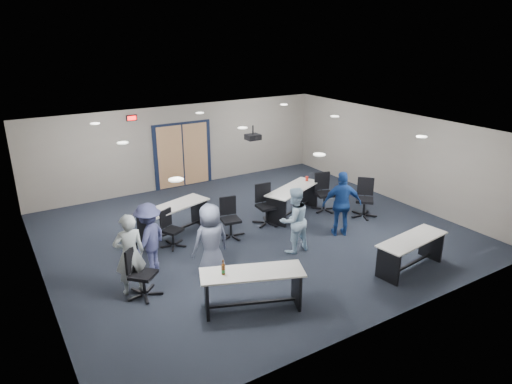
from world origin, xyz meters
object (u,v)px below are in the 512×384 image
person_plaid (211,242)px  person_back (149,238)px  chair_back_a (173,229)px  person_lightblue (294,220)px  table_front_right (411,248)px  table_front_left (252,283)px  chair_loose_right (365,198)px  table_back_right (293,196)px  person_gray (130,254)px  chair_back_c (267,205)px  table_back_left (173,215)px  person_navy (342,204)px  chair_back_d (325,193)px  chair_loose_left (143,273)px  chair_back_b (231,218)px

person_plaid → person_back: person_plaid is taller
chair_back_a → person_lightblue: person_lightblue is taller
table_front_right → person_back: bearing=142.2°
chair_back_a → table_front_left: bearing=-113.2°
chair_loose_right → chair_back_a: bearing=-146.9°
table_back_right → person_gray: size_ratio=1.24×
table_front_left → chair_loose_right: chair_loose_right is taller
chair_back_c → person_gray: (-4.13, -1.44, 0.30)m
person_gray → table_back_left: bearing=-128.2°
table_back_left → person_navy: 4.27m
table_back_left → chair_back_d: chair_back_d is taller
person_plaid → person_navy: 3.78m
person_back → chair_back_d: bearing=149.0°
chair_back_d → table_front_left: bearing=-128.1°
chair_loose_left → person_plaid: (1.45, -0.06, 0.32)m
table_back_left → table_back_right: bearing=-26.2°
chair_back_b → person_lightblue: 1.73m
chair_back_b → person_lightblue: bearing=-48.6°
table_back_left → chair_loose_right: 5.27m
chair_back_c → chair_loose_left: (-3.98, -1.70, -0.03)m
chair_back_b → person_plaid: bearing=-120.4°
table_back_left → chair_back_c: bearing=-33.3°
table_back_left → person_back: (-1.14, -1.49, 0.24)m
chair_back_a → chair_back_b: size_ratio=0.91×
person_gray → person_navy: bearing=-179.8°
person_plaid → person_back: bearing=-44.0°
person_navy → table_front_right: bearing=120.8°
person_gray → chair_back_b: bearing=-155.8°
table_back_right → person_gray: 5.38m
chair_back_d → chair_back_a: bearing=-165.1°
table_front_right → chair_back_d: 3.72m
person_back → table_front_right: bearing=110.3°
table_back_right → table_front_right: bearing=-108.6°
table_back_left → chair_loose_right: bearing=-36.3°
table_front_left → chair_back_d: (4.34, 3.12, 0.01)m
table_front_left → table_back_left: bearing=111.9°
table_front_left → chair_back_c: bearing=74.9°
table_back_left → chair_loose_right: chair_loose_right is taller
chair_loose_right → person_navy: size_ratio=0.64×
table_back_left → chair_loose_left: 2.84m
table_back_left → person_lightblue: 3.12m
table_back_left → person_back: 1.89m
chair_back_a → person_plaid: person_plaid is taller
table_front_left → chair_back_d: 5.35m
chair_back_c → person_navy: bearing=-46.2°
chair_loose_right → person_gray: (-6.73, -0.44, 0.30)m
chair_back_a → chair_back_c: 2.67m
table_back_right → person_navy: bearing=-105.3°
chair_back_d → person_lightblue: 2.80m
table_back_right → person_lightblue: person_lightblue is taller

